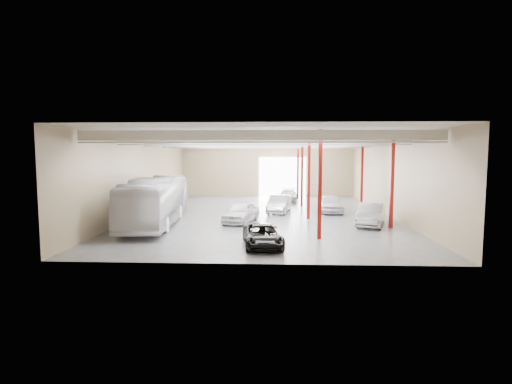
# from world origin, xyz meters

# --- Properties ---
(depot_shell) EXTENTS (22.12, 32.12, 7.06)m
(depot_shell) POSITION_xyz_m (0.13, 0.48, 4.98)
(depot_shell) COLOR #444449
(depot_shell) RESTS_ON ground
(coach_bus) EXTENTS (4.12, 13.32, 3.65)m
(coach_bus) POSITION_xyz_m (-8.24, -5.08, 1.83)
(coach_bus) COLOR silver
(coach_bus) RESTS_ON ground
(black_sedan) EXTENTS (2.75, 4.95, 1.31)m
(black_sedan) POSITION_xyz_m (0.23, -12.25, 0.66)
(black_sedan) COLOR black
(black_sedan) RESTS_ON ground
(car_row_a) EXTENTS (3.12, 5.17, 1.65)m
(car_row_a) POSITION_xyz_m (-1.73, -3.93, 0.82)
(car_row_a) COLOR silver
(car_row_a) RESTS_ON ground
(car_row_b) EXTENTS (2.48, 5.13, 1.62)m
(car_row_b) POSITION_xyz_m (1.39, 1.50, 0.81)
(car_row_b) COLOR #A5A5AA
(car_row_b) RESTS_ON ground
(car_row_c) EXTENTS (2.38, 5.16, 1.46)m
(car_row_c) POSITION_xyz_m (2.49, 9.64, 0.73)
(car_row_c) COLOR slate
(car_row_c) RESTS_ON ground
(car_right_near) EXTENTS (3.30, 5.40, 1.68)m
(car_right_near) POSITION_xyz_m (8.30, -4.87, 0.84)
(car_right_near) COLOR #A4A4A8
(car_right_near) RESTS_ON ground
(car_right_far) EXTENTS (2.18, 5.03, 1.69)m
(car_right_far) POSITION_xyz_m (6.22, 1.92, 0.84)
(car_right_far) COLOR silver
(car_right_far) RESTS_ON ground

